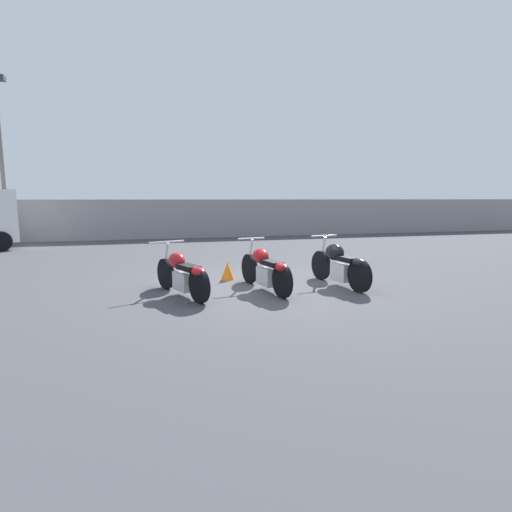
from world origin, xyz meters
TOP-DOWN VIEW (x-y plane):
  - ground_plane at (0.00, 0.00)m, footprint 60.00×60.00m
  - fence_back at (0.00, 10.60)m, footprint 40.00×0.04m
  - light_pole_left at (-7.53, 9.77)m, footprint 0.70×0.35m
  - motorcycle_slot_0 at (-1.54, -0.52)m, footprint 1.00×1.91m
  - motorcycle_slot_1 at (0.11, -0.48)m, footprint 0.68×2.09m
  - motorcycle_slot_2 at (1.73, -0.47)m, footprint 0.65×2.03m
  - traffic_cone_near at (-0.43, 0.74)m, footprint 0.30×0.30m

SIDE VIEW (x-z plane):
  - ground_plane at x=0.00m, z-range 0.00..0.00m
  - traffic_cone_near at x=-0.43m, z-range 0.00..0.40m
  - motorcycle_slot_0 at x=-1.54m, z-range -0.08..0.91m
  - motorcycle_slot_1 at x=0.11m, z-range -0.07..0.93m
  - motorcycle_slot_2 at x=1.73m, z-range -0.06..0.97m
  - fence_back at x=0.00m, z-range 0.00..1.78m
  - light_pole_left at x=-7.53m, z-range 0.66..7.08m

